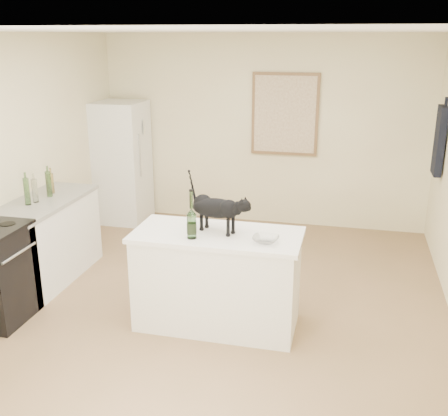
{
  "coord_description": "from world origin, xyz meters",
  "views": [
    {
      "loc": [
        1.2,
        -4.49,
        2.57
      ],
      "look_at": [
        0.15,
        -0.15,
        1.12
      ],
      "focal_mm": 42.85,
      "sensor_mm": 36.0,
      "label": 1
    }
  ],
  "objects_px": {
    "fridge": "(121,162)",
    "black_cat": "(216,211)",
    "wine_bottle": "(191,217)",
    "glass_bowl": "(266,240)"
  },
  "relations": [
    {
      "from": "fridge",
      "to": "black_cat",
      "type": "relative_size",
      "value": 3.03
    },
    {
      "from": "fridge",
      "to": "wine_bottle",
      "type": "distance_m",
      "value": 3.31
    },
    {
      "from": "black_cat",
      "to": "wine_bottle",
      "type": "bearing_deg",
      "value": -110.11
    },
    {
      "from": "fridge",
      "to": "glass_bowl",
      "type": "height_order",
      "value": "fridge"
    },
    {
      "from": "fridge",
      "to": "wine_bottle",
      "type": "height_order",
      "value": "fridge"
    },
    {
      "from": "black_cat",
      "to": "wine_bottle",
      "type": "relative_size",
      "value": 1.46
    },
    {
      "from": "black_cat",
      "to": "glass_bowl",
      "type": "height_order",
      "value": "black_cat"
    },
    {
      "from": "fridge",
      "to": "black_cat",
      "type": "bearing_deg",
      "value": -51.07
    },
    {
      "from": "wine_bottle",
      "to": "black_cat",
      "type": "bearing_deg",
      "value": 51.17
    },
    {
      "from": "fridge",
      "to": "glass_bowl",
      "type": "bearing_deg",
      "value": -46.91
    }
  ]
}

